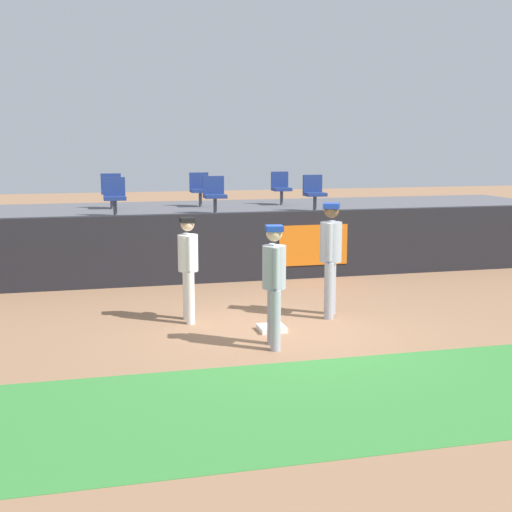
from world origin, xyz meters
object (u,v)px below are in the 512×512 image
seat_front_left (115,195)px  seat_front_center (214,193)px  player_runner_visitor (274,277)px  seat_back_left (111,189)px  first_base (272,328)px  seat_back_center (200,188)px  player_coach_visitor (331,251)px  player_fielder_home (188,262)px  seat_front_right (314,191)px  seat_back_right (281,186)px

seat_front_left → seat_front_center: same height
player_runner_visitor → seat_front_center: (0.30, 6.11, 0.73)m
seat_back_left → first_base: bearing=-73.6°
player_runner_visitor → first_base: bearing=173.4°
seat_back_center → player_runner_visitor: bearing=-91.9°
player_coach_visitor → seat_back_center: size_ratio=2.23×
player_fielder_home → seat_front_right: bearing=140.5°
player_fielder_home → seat_back_center: (1.21, 6.22, 0.76)m
seat_back_left → seat_front_left: bearing=-90.0°
seat_back_right → seat_back_left: (-4.25, 0.00, 0.00)m
first_base → seat_front_center: seat_front_center is taller
player_coach_visitor → seat_back_center: (-1.10, 6.46, 0.64)m
first_base → seat_back_right: 7.61m
player_fielder_home → seat_front_left: (-0.94, 4.42, 0.76)m
first_base → seat_front_left: bearing=111.4°
seat_front_left → seat_front_right: bearing=-0.0°
player_fielder_home → seat_back_right: seat_back_right is taller
player_coach_visitor → seat_back_center: bearing=-144.5°
first_base → seat_front_center: (0.11, 5.29, 1.69)m
seat_back_center → seat_front_right: bearing=-37.1°
seat_front_right → seat_back_center: same height
player_runner_visitor → seat_back_right: size_ratio=2.06×
player_coach_visitor → seat_back_left: 7.26m
player_runner_visitor → player_coach_visitor: (1.36, 1.45, 0.09)m
player_fielder_home → seat_back_left: (-0.94, 6.22, 0.76)m
seat_back_center → seat_front_center: (0.04, -1.80, 0.00)m
seat_back_left → seat_front_left: 1.80m
first_base → seat_back_center: size_ratio=0.48×
seat_front_right → seat_back_center: bearing=142.9°
seat_back_left → player_fielder_home: bearing=-81.4°
seat_front_center → player_coach_visitor: bearing=-77.2°
seat_front_left → player_runner_visitor: bearing=-72.8°
seat_back_left → seat_back_center: size_ratio=1.00×
first_base → seat_back_right: size_ratio=0.48×
seat_front_right → seat_back_left: 4.88m
seat_back_right → seat_front_left: (-4.25, -1.80, 0.00)m
player_coach_visitor → seat_front_left: 5.72m
first_base → seat_back_center: (0.07, 7.09, 1.69)m
first_base → seat_back_left: size_ratio=0.48×
seat_front_left → seat_back_right: bearing=23.0°
player_coach_visitor → seat_front_left: size_ratio=2.23×
first_base → seat_back_right: bearing=73.0°
seat_front_right → seat_front_center: size_ratio=1.00×
seat_back_center → seat_front_center: size_ratio=1.00×
first_base → player_fielder_home: player_fielder_home is taller
player_fielder_home → seat_front_center: (1.25, 4.42, 0.76)m
seat_back_left → player_coach_visitor: bearing=-63.3°
seat_front_center → player_runner_visitor: bearing=-92.8°
seat_back_right → seat_front_right: 1.82m
player_coach_visitor → seat_back_left: seat_back_left is taller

